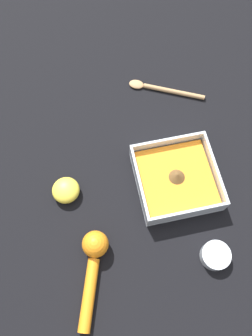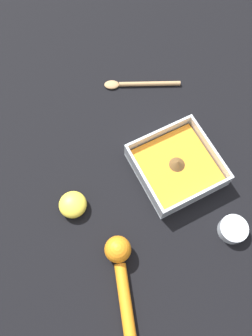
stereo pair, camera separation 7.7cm
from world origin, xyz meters
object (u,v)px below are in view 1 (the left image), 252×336
at_px(lemon_squeezer, 93,260).
at_px(lemon_half, 66,190).
at_px(square_dish, 176,179).
at_px(spice_bowl, 215,255).
at_px(wooden_spoon, 162,89).

bearing_deg(lemon_squeezer, lemon_half, 30.23).
bearing_deg(lemon_squeezer, square_dish, -39.07).
bearing_deg(lemon_half, lemon_squeezer, -77.92).
relative_size(spice_bowl, lemon_squeezer, 0.32).
bearing_deg(square_dish, spice_bowl, -78.70).
relative_size(spice_bowl, wooden_spoon, 0.32).
distance_m(square_dish, lemon_squeezer, 0.26).
bearing_deg(lemon_squeezer, wooden_spoon, -14.14).
relative_size(square_dish, lemon_half, 2.88).
distance_m(spice_bowl, lemon_half, 0.36).
relative_size(lemon_half, wooden_spoon, 0.33).
relative_size(square_dish, spice_bowl, 2.94).
distance_m(lemon_squeezer, lemon_half, 0.17).
height_order(spice_bowl, lemon_half, lemon_half).
bearing_deg(lemon_half, spice_bowl, -35.82).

